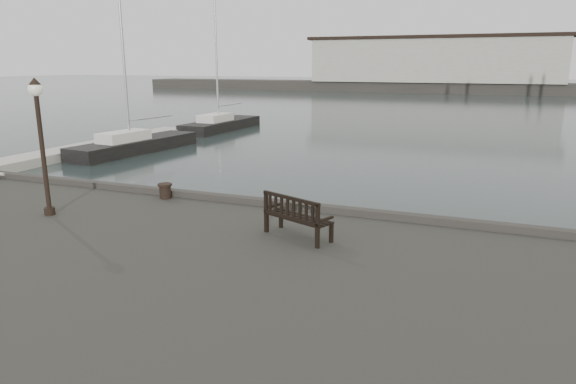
{
  "coord_description": "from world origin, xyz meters",
  "views": [
    {
      "loc": [
        3.36,
        -12.7,
        5.38
      ],
      "look_at": [
        -1.46,
        -0.5,
        2.1
      ],
      "focal_mm": 32.0,
      "sensor_mm": 36.0,
      "label": 1
    }
  ],
  "objects_px": {
    "lamp_post": "(40,129)",
    "yacht_d": "(222,127)",
    "bollard_left": "(165,191)",
    "bench": "(297,224)",
    "yacht_c": "(136,148)"
  },
  "relations": [
    {
      "from": "yacht_c",
      "to": "lamp_post",
      "type": "bearing_deg",
      "value": -52.06
    },
    {
      "from": "lamp_post",
      "to": "yacht_c",
      "type": "relative_size",
      "value": 0.28
    },
    {
      "from": "bench",
      "to": "lamp_post",
      "type": "height_order",
      "value": "lamp_post"
    },
    {
      "from": "lamp_post",
      "to": "yacht_d",
      "type": "height_order",
      "value": "yacht_d"
    },
    {
      "from": "bollard_left",
      "to": "yacht_c",
      "type": "distance_m",
      "value": 18.48
    },
    {
      "from": "yacht_c",
      "to": "yacht_d",
      "type": "relative_size",
      "value": 1.07
    },
    {
      "from": "bollard_left",
      "to": "lamp_post",
      "type": "height_order",
      "value": "lamp_post"
    },
    {
      "from": "bench",
      "to": "lamp_post",
      "type": "bearing_deg",
      "value": -152.1
    },
    {
      "from": "bench",
      "to": "lamp_post",
      "type": "relative_size",
      "value": 0.5
    },
    {
      "from": "bench",
      "to": "bollard_left",
      "type": "height_order",
      "value": "bench"
    },
    {
      "from": "yacht_c",
      "to": "yacht_d",
      "type": "xyz_separation_m",
      "value": [
        -0.43,
        11.93,
        -0.01
      ]
    },
    {
      "from": "bench",
      "to": "yacht_d",
      "type": "bearing_deg",
      "value": 143.87
    },
    {
      "from": "bollard_left",
      "to": "yacht_d",
      "type": "distance_m",
      "value": 28.78
    },
    {
      "from": "yacht_c",
      "to": "yacht_d",
      "type": "height_order",
      "value": "yacht_c"
    },
    {
      "from": "bench",
      "to": "yacht_c",
      "type": "xyz_separation_m",
      "value": [
        -16.78,
        15.87,
        -1.62
      ]
    }
  ]
}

